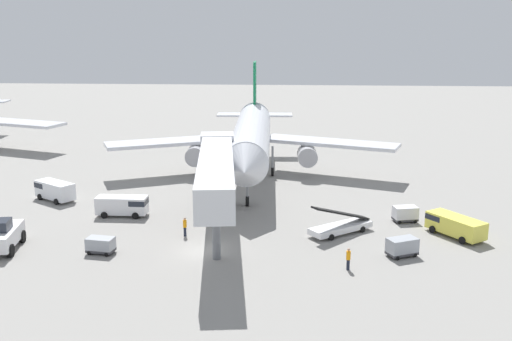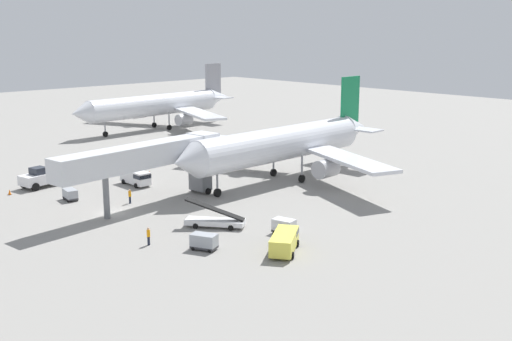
% 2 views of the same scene
% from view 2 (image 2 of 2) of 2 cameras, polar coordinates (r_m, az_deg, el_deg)
% --- Properties ---
extents(ground_plane, '(300.00, 300.00, 0.00)m').
position_cam_2_polar(ground_plane, '(74.40, -12.85, -3.83)').
color(ground_plane, gray).
extents(airplane_at_gate, '(37.97, 38.73, 13.80)m').
position_cam_2_polar(airplane_at_gate, '(87.30, 2.69, 2.49)').
color(airplane_at_gate, silver).
rests_on(airplane_at_gate, ground).
extents(jet_bridge, '(5.95, 23.47, 7.81)m').
position_cam_2_polar(jet_bridge, '(75.07, -9.63, 1.18)').
color(jet_bridge, silver).
rests_on(jet_bridge, ground).
extents(pushback_tug, '(3.64, 5.72, 2.78)m').
position_cam_2_polar(pushback_tug, '(88.96, -19.12, -0.63)').
color(pushback_tug, white).
rests_on(pushback_tug, ground).
extents(belt_loader_truck, '(6.26, 5.41, 3.11)m').
position_cam_2_polar(belt_loader_truck, '(67.52, -3.78, -4.56)').
color(belt_loader_truck, white).
rests_on(belt_loader_truck, ground).
extents(service_van_mid_right, '(5.13, 2.10, 2.03)m').
position_cam_2_polar(service_van_mid_right, '(86.68, -10.94, -0.57)').
color(service_van_mid_right, white).
rests_on(service_van_mid_right, ground).
extents(service_van_near_right, '(5.21, 4.32, 2.11)m').
position_cam_2_polar(service_van_near_right, '(97.01, -11.37, 0.85)').
color(service_van_near_right, white).
rests_on(service_van_near_right, ground).
extents(service_van_mid_left, '(4.89, 5.71, 1.86)m').
position_cam_2_polar(service_van_mid_left, '(60.18, 2.63, -6.42)').
color(service_van_mid_left, '#E5DB4C').
rests_on(service_van_mid_left, ground).
extents(baggage_cart_rear_left, '(2.54, 1.85, 1.56)m').
position_cam_2_polar(baggage_cart_rear_left, '(65.30, 2.57, -5.06)').
color(baggage_cart_rear_left, '#38383D').
rests_on(baggage_cart_rear_left, ground).
extents(baggage_cart_rear_right, '(2.84, 2.31, 1.57)m').
position_cam_2_polar(baggage_cart_rear_right, '(60.83, -4.78, -6.45)').
color(baggage_cart_rear_right, '#38383D').
rests_on(baggage_cart_rear_right, ground).
extents(baggage_cart_near_center, '(2.44, 1.62, 1.39)m').
position_cam_2_polar(baggage_cart_near_center, '(81.19, -16.64, -2.08)').
color(baggage_cart_near_center, '#38383D').
rests_on(baggage_cart_near_center, ground).
extents(ground_crew_worker_foreground, '(0.43, 0.43, 1.83)m').
position_cam_2_polar(ground_crew_worker_foreground, '(62.73, -9.81, -5.90)').
color(ground_crew_worker_foreground, '#1E2333').
rests_on(ground_crew_worker_foreground, ground).
extents(ground_crew_worker_midground, '(0.44, 0.44, 1.81)m').
position_cam_2_polar(ground_crew_worker_midground, '(77.85, -11.47, -2.28)').
color(ground_crew_worker_midground, '#1E2333').
rests_on(ground_crew_worker_midground, ground).
extents(safety_cone_alpha, '(0.45, 0.45, 0.69)m').
position_cam_2_polar(safety_cone_alpha, '(86.44, -21.62, -1.86)').
color(safety_cone_alpha, black).
rests_on(safety_cone_alpha, ground).
extents(safety_cone_bravo, '(0.37, 0.37, 0.57)m').
position_cam_2_polar(safety_cone_bravo, '(92.82, -9.71, -0.20)').
color(safety_cone_bravo, black).
rests_on(safety_cone_bravo, ground).
extents(airplane_background, '(41.53, 41.08, 13.26)m').
position_cam_2_polar(airplane_background, '(134.42, -8.86, 5.94)').
color(airplane_background, silver).
rests_on(airplane_background, ground).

